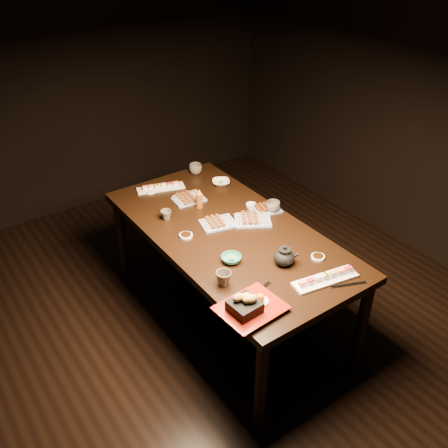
# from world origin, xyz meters

# --- Properties ---
(ground) EXTENTS (5.00, 5.00, 0.00)m
(ground) POSITION_xyz_m (0.00, 0.00, 0.00)
(ground) COLOR black
(ground) RESTS_ON ground
(dining_table) EXTENTS (1.15, 1.91, 0.75)m
(dining_table) POSITION_xyz_m (0.18, 0.37, 0.38)
(dining_table) COLOR black
(dining_table) RESTS_ON ground
(sushi_platter_near) EXTENTS (0.40, 0.17, 0.05)m
(sushi_platter_near) POSITION_xyz_m (0.32, -0.35, 0.77)
(sushi_platter_near) COLOR white
(sushi_platter_near) RESTS_ON dining_table
(sushi_platter_far) EXTENTS (0.36, 0.20, 0.04)m
(sushi_platter_far) POSITION_xyz_m (0.10, 1.10, 0.77)
(sushi_platter_far) COLOR white
(sushi_platter_far) RESTS_ON dining_table
(yakitori_plate_center) EXTENTS (0.25, 0.20, 0.06)m
(yakitori_plate_center) POSITION_xyz_m (0.17, 0.46, 0.78)
(yakitori_plate_center) COLOR #828EB6
(yakitori_plate_center) RESTS_ON dining_table
(yakitori_plate_right) EXTENTS (0.29, 0.27, 0.06)m
(yakitori_plate_right) POSITION_xyz_m (0.37, 0.36, 0.78)
(yakitori_plate_right) COLOR #828EB6
(yakitori_plate_right) RESTS_ON dining_table
(yakitori_plate_left) EXTENTS (0.23, 0.18, 0.05)m
(yakitori_plate_left) POSITION_xyz_m (0.18, 0.84, 0.78)
(yakitori_plate_left) COLOR #828EB6
(yakitori_plate_left) RESTS_ON dining_table
(tsukune_plate) EXTENTS (0.23, 0.19, 0.05)m
(tsukune_plate) POSITION_xyz_m (0.53, 0.42, 0.78)
(tsukune_plate) COLOR #828EB6
(tsukune_plate) RESTS_ON dining_table
(edamame_bowl_green) EXTENTS (0.13, 0.13, 0.04)m
(edamame_bowl_green) POSITION_xyz_m (0.00, 0.09, 0.77)
(edamame_bowl_green) COLOR #277965
(edamame_bowl_green) RESTS_ON dining_table
(edamame_bowl_cream) EXTENTS (0.17, 0.17, 0.03)m
(edamame_bowl_cream) POSITION_xyz_m (0.50, 0.90, 0.77)
(edamame_bowl_cream) COLOR #EFE9C3
(edamame_bowl_cream) RESTS_ON dining_table
(tempura_tray) EXTENTS (0.34, 0.28, 0.12)m
(tempura_tray) POSITION_xyz_m (-0.17, -0.31, 0.81)
(tempura_tray) COLOR black
(tempura_tray) RESTS_ON dining_table
(teacup_near_left) EXTENTS (0.12, 0.12, 0.08)m
(teacup_near_left) POSITION_xyz_m (-0.15, -0.05, 0.79)
(teacup_near_left) COLOR #4E453B
(teacup_near_left) RESTS_ON dining_table
(teacup_mid_right) EXTENTS (0.12, 0.12, 0.08)m
(teacup_mid_right) POSITION_xyz_m (0.56, 0.38, 0.79)
(teacup_mid_right) COLOR #4E453B
(teacup_mid_right) RESTS_ON dining_table
(teacup_far_left) EXTENTS (0.08, 0.08, 0.07)m
(teacup_far_left) POSITION_xyz_m (-0.08, 0.71, 0.78)
(teacup_far_left) COLOR #4E453B
(teacup_far_left) RESTS_ON dining_table
(teacup_far_right) EXTENTS (0.13, 0.13, 0.08)m
(teacup_far_right) POSITION_xyz_m (0.44, 1.16, 0.79)
(teacup_far_right) COLOR #4E453B
(teacup_far_right) RESTS_ON dining_table
(teapot) EXTENTS (0.20, 0.20, 0.12)m
(teapot) POSITION_xyz_m (0.24, -0.11, 0.81)
(teapot) COLOR black
(teapot) RESTS_ON dining_table
(condiment_bottle) EXTENTS (0.05, 0.05, 0.14)m
(condiment_bottle) POSITION_xyz_m (0.19, 0.72, 0.82)
(condiment_bottle) COLOR brown
(condiment_bottle) RESTS_ON dining_table
(sauce_dish_west) EXTENTS (0.11, 0.11, 0.01)m
(sauce_dish_west) POSITION_xyz_m (-0.08, 0.46, 0.76)
(sauce_dish_west) COLOR white
(sauce_dish_west) RESTS_ON dining_table
(sauce_dish_east) EXTENTS (0.10, 0.10, 0.01)m
(sauce_dish_east) POSITION_xyz_m (0.49, 0.53, 0.76)
(sauce_dish_east) COLOR white
(sauce_dish_east) RESTS_ON dining_table
(sauce_dish_se) EXTENTS (0.10, 0.10, 0.01)m
(sauce_dish_se) POSITION_xyz_m (0.44, -0.18, 0.76)
(sauce_dish_se) COLOR white
(sauce_dish_se) RESTS_ON dining_table
(sauce_dish_nw) EXTENTS (0.11, 0.11, 0.01)m
(sauce_dish_nw) POSITION_xyz_m (0.01, 1.10, 0.76)
(sauce_dish_nw) COLOR white
(sauce_dish_nw) RESTS_ON dining_table
(chopsticks_near) EXTENTS (0.23, 0.07, 0.01)m
(chopsticks_near) POSITION_xyz_m (-0.05, -0.21, 0.75)
(chopsticks_near) COLOR black
(chopsticks_near) RESTS_ON dining_table
(chopsticks_se) EXTENTS (0.20, 0.10, 0.01)m
(chopsticks_se) POSITION_xyz_m (0.40, -0.46, 0.75)
(chopsticks_se) COLOR black
(chopsticks_se) RESTS_ON dining_table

